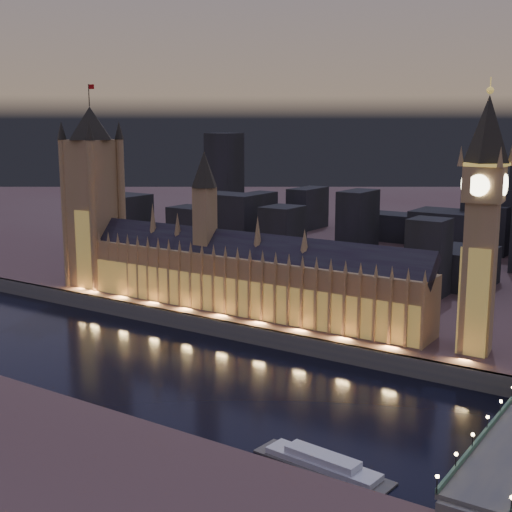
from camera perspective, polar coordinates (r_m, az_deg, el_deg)
The scene contains 8 objects.
ground_plane at distance 306.78m, azimuth -6.57°, elevation -8.52°, with size 2000.00×2000.00×0.00m, color black.
north_bank at distance 769.51m, azimuth 19.32°, elevation 3.00°, with size 2000.00×960.00×8.00m, color #503334.
embankment_wall at distance 336.17m, azimuth -2.05°, elevation -5.99°, with size 2000.00×2.50×8.00m, color #4C4F55.
palace_of_westminster at distance 353.41m, azimuth -1.64°, elevation -1.40°, with size 202.00×22.28×78.00m.
victoria_tower at distance 412.11m, azimuth -12.92°, elevation 5.34°, with size 31.68×31.68×112.43m.
elizabeth_tower at distance 294.66m, azimuth 17.72°, elevation 4.03°, with size 18.00×18.00×109.40m.
river_boat at distance 220.44m, azimuth 5.34°, elevation -16.15°, with size 45.45×14.74×4.50m.
city_backdrop at distance 496.31m, azimuth 15.17°, elevation 2.21°, with size 474.02×215.63×81.30m.
Camera 1 is at (188.53, -219.64, 101.66)m, focal length 50.00 mm.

